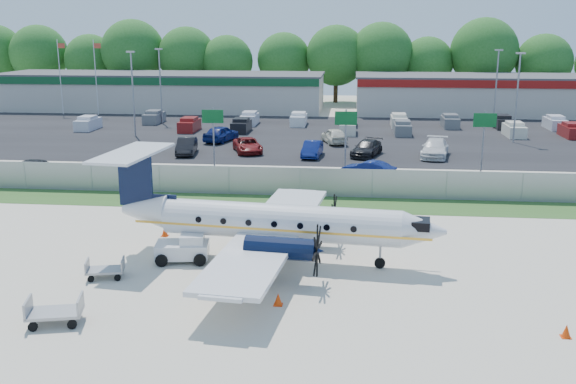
# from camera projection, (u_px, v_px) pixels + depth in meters

# --- Properties ---
(ground) EXTENTS (170.00, 170.00, 0.00)m
(ground) POSITION_uv_depth(u_px,v_px,m) (275.00, 268.00, 31.24)
(ground) COLOR beige
(ground) RESTS_ON ground
(grass_verge) EXTENTS (170.00, 4.00, 0.02)m
(grass_verge) POSITION_uv_depth(u_px,v_px,m) (297.00, 203.00, 42.81)
(grass_verge) COLOR #2D561E
(grass_verge) RESTS_ON ground
(access_road) EXTENTS (170.00, 8.00, 0.02)m
(access_road) POSITION_uv_depth(u_px,v_px,m) (305.00, 180.00, 49.56)
(access_road) COLOR black
(access_road) RESTS_ON ground
(parking_lot) EXTENTS (170.00, 32.00, 0.02)m
(parking_lot) POSITION_uv_depth(u_px,v_px,m) (320.00, 136.00, 69.81)
(parking_lot) COLOR black
(parking_lot) RESTS_ON ground
(perimeter_fence) EXTENTS (120.00, 0.06, 1.99)m
(perimeter_fence) POSITION_uv_depth(u_px,v_px,m) (300.00, 182.00, 44.49)
(perimeter_fence) COLOR gray
(perimeter_fence) RESTS_ON ground
(building_west) EXTENTS (46.40, 12.40, 5.24)m
(building_west) POSITION_uv_depth(u_px,v_px,m) (163.00, 91.00, 92.73)
(building_west) COLOR beige
(building_west) RESTS_ON ground
(building_east) EXTENTS (44.40, 12.40, 5.24)m
(building_east) POSITION_uv_depth(u_px,v_px,m) (518.00, 95.00, 87.79)
(building_east) COLOR beige
(building_east) RESTS_ON ground
(sign_left) EXTENTS (1.80, 0.26, 5.00)m
(sign_left) POSITION_uv_depth(u_px,v_px,m) (213.00, 125.00, 53.23)
(sign_left) COLOR gray
(sign_left) RESTS_ON ground
(sign_mid) EXTENTS (1.80, 0.26, 5.00)m
(sign_mid) POSITION_uv_depth(u_px,v_px,m) (346.00, 127.00, 52.14)
(sign_mid) COLOR gray
(sign_mid) RESTS_ON ground
(sign_right) EXTENTS (1.80, 0.26, 5.00)m
(sign_right) POSITION_uv_depth(u_px,v_px,m) (484.00, 129.00, 51.06)
(sign_right) COLOR gray
(sign_right) RESTS_ON ground
(flagpole_west) EXTENTS (1.06, 0.12, 10.00)m
(flagpole_west) POSITION_uv_depth(u_px,v_px,m) (60.00, 73.00, 86.43)
(flagpole_west) COLOR silver
(flagpole_west) RESTS_ON ground
(flagpole_east) EXTENTS (1.06, 0.12, 10.00)m
(flagpole_east) POSITION_uv_depth(u_px,v_px,m) (96.00, 73.00, 85.94)
(flagpole_east) COLOR silver
(flagpole_east) RESTS_ON ground
(light_pole_nw) EXTENTS (0.90, 0.35, 9.09)m
(light_pole_nw) POSITION_uv_depth(u_px,v_px,m) (133.00, 88.00, 68.57)
(light_pole_nw) COLOR gray
(light_pole_nw) RESTS_ON ground
(light_pole_ne) EXTENTS (0.90, 0.35, 9.09)m
(light_pole_ne) POSITION_uv_depth(u_px,v_px,m) (517.00, 91.00, 64.62)
(light_pole_ne) COLOR gray
(light_pole_ne) RESTS_ON ground
(light_pole_sw) EXTENTS (0.90, 0.35, 9.09)m
(light_pole_sw) POSITION_uv_depth(u_px,v_px,m) (160.00, 81.00, 78.21)
(light_pole_sw) COLOR gray
(light_pole_sw) RESTS_ON ground
(light_pole_se) EXTENTS (0.90, 0.35, 9.09)m
(light_pole_se) POSITION_uv_depth(u_px,v_px,m) (496.00, 83.00, 74.26)
(light_pole_se) COLOR gray
(light_pole_se) RESTS_ON ground
(tree_line) EXTENTS (112.00, 6.00, 14.00)m
(tree_line) POSITION_uv_depth(u_px,v_px,m) (331.00, 102.00, 102.60)
(tree_line) COLOR #205C1B
(tree_line) RESTS_ON ground
(aircraft) EXTENTS (17.14, 16.87, 5.27)m
(aircraft) POSITION_uv_depth(u_px,v_px,m) (274.00, 222.00, 31.74)
(aircraft) COLOR silver
(aircraft) RESTS_ON ground
(pushback_tug) EXTENTS (2.79, 2.19, 1.40)m
(pushback_tug) POSITION_uv_depth(u_px,v_px,m) (185.00, 248.00, 32.07)
(pushback_tug) COLOR silver
(pushback_tug) RESTS_ON ground
(baggage_cart_near) EXTENTS (2.32, 1.71, 1.09)m
(baggage_cart_near) POSITION_uv_depth(u_px,v_px,m) (55.00, 312.00, 25.18)
(baggage_cart_near) COLOR gray
(baggage_cart_near) RESTS_ON ground
(baggage_cart_far) EXTENTS (1.90, 1.39, 0.90)m
(baggage_cart_far) POSITION_uv_depth(u_px,v_px,m) (105.00, 269.00, 29.88)
(baggage_cart_far) COLOR gray
(baggage_cart_far) RESTS_ON ground
(cone_nose) EXTENTS (0.37, 0.37, 0.52)m
(cone_nose) POSITION_uv_depth(u_px,v_px,m) (566.00, 331.00, 24.12)
(cone_nose) COLOR red
(cone_nose) RESTS_ON ground
(cone_port_wing) EXTENTS (0.38, 0.38, 0.54)m
(cone_port_wing) POSITION_uv_depth(u_px,v_px,m) (278.00, 299.00, 26.95)
(cone_port_wing) COLOR red
(cone_port_wing) RESTS_ON ground
(cone_starboard_wing) EXTENTS (0.39, 0.39, 0.56)m
(cone_starboard_wing) POSITION_uv_depth(u_px,v_px,m) (165.00, 232.00, 35.98)
(cone_starboard_wing) COLOR red
(cone_starboard_wing) RESTS_ON ground
(road_car_west) EXTENTS (4.69, 2.14, 1.56)m
(road_car_west) POSITION_uv_depth(u_px,v_px,m) (40.00, 179.00, 49.95)
(road_car_west) COLOR black
(road_car_west) RESTS_ON ground
(road_car_mid) EXTENTS (4.50, 3.10, 1.40)m
(road_car_mid) POSITION_uv_depth(u_px,v_px,m) (368.00, 179.00, 49.93)
(road_car_mid) COLOR navy
(road_car_mid) RESTS_ON ground
(parked_car_a) EXTENTS (2.26, 4.82, 1.53)m
(parked_car_a) POSITION_uv_depth(u_px,v_px,m) (187.00, 154.00, 59.72)
(parked_car_a) COLOR black
(parked_car_a) RESTS_ON ground
(parked_car_b) EXTENTS (3.75, 5.44, 1.38)m
(parked_car_b) POSITION_uv_depth(u_px,v_px,m) (248.00, 153.00, 60.55)
(parked_car_b) COLOR maroon
(parked_car_b) RESTS_ON ground
(parked_car_c) EXTENTS (1.85, 4.47, 1.44)m
(parked_car_c) POSITION_uv_depth(u_px,v_px,m) (312.00, 157.00, 58.47)
(parked_car_c) COLOR navy
(parked_car_c) RESTS_ON ground
(parked_car_d) EXTENTS (3.40, 5.31, 1.43)m
(parked_car_d) POSITION_uv_depth(u_px,v_px,m) (366.00, 156.00, 58.86)
(parked_car_d) COLOR black
(parked_car_d) RESTS_ON ground
(parked_car_e) EXTENTS (3.28, 5.90, 1.62)m
(parked_car_e) POSITION_uv_depth(u_px,v_px,m) (434.00, 157.00, 58.39)
(parked_car_e) COLOR silver
(parked_car_e) RESTS_ON ground
(parked_car_f) EXTENTS (3.37, 5.36, 1.70)m
(parked_car_f) POSITION_uv_depth(u_px,v_px,m) (221.00, 142.00, 66.41)
(parked_car_f) COLOR navy
(parked_car_f) RESTS_ON ground
(parked_car_g) EXTENTS (3.15, 4.99, 1.58)m
(parked_car_g) POSITION_uv_depth(u_px,v_px,m) (334.00, 143.00, 65.41)
(parked_car_g) COLOR beige
(parked_car_g) RESTS_ON ground
(far_parking_rows) EXTENTS (56.00, 10.00, 1.60)m
(far_parking_rows) POSITION_uv_depth(u_px,v_px,m) (322.00, 129.00, 74.63)
(far_parking_rows) COLOR gray
(far_parking_rows) RESTS_ON ground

